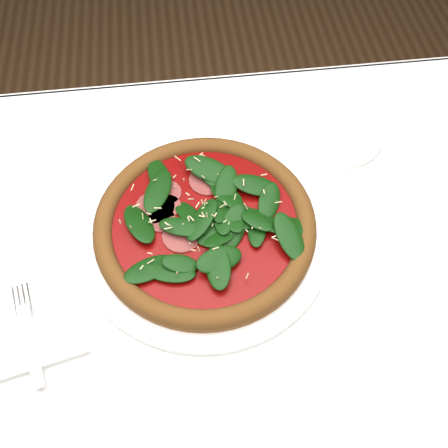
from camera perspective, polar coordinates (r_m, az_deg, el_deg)
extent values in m
plane|color=brown|center=(1.46, -3.04, -18.37)|extent=(6.00, 6.00, 0.00)
cube|color=white|center=(0.78, -5.46, -5.21)|extent=(1.20, 0.80, 0.04)
cylinder|color=#49311D|center=(1.37, 17.87, 2.90)|extent=(0.06, 0.06, 0.71)
cube|color=white|center=(1.09, -6.61, 11.47)|extent=(1.20, 0.01, 0.22)
cylinder|color=white|center=(0.78, -2.14, -0.80)|extent=(0.39, 0.39, 0.01)
torus|color=white|center=(0.77, -2.15, -0.63)|extent=(0.39, 0.39, 0.01)
cylinder|color=#945523|center=(0.77, -2.17, -0.32)|extent=(0.38, 0.38, 0.01)
torus|color=#A66226|center=(0.76, -2.19, 0.04)|extent=(0.38, 0.38, 0.03)
cylinder|color=#830405|center=(0.76, -2.19, 0.04)|extent=(0.31, 0.31, 0.00)
cylinder|color=#96423C|center=(0.76, -2.21, 0.22)|extent=(0.28, 0.28, 0.00)
ellipsoid|color=#0D380A|center=(0.75, -2.23, 0.69)|extent=(0.30, 0.30, 0.03)
cylinder|color=beige|center=(0.74, -2.25, 0.97)|extent=(0.28, 0.28, 0.00)
cube|color=white|center=(0.75, -20.99, -12.97)|extent=(0.15, 0.10, 0.01)
cube|color=silver|center=(0.74, -21.18, -12.77)|extent=(0.04, 0.12, 0.00)
cube|color=silver|center=(0.77, -22.06, -7.96)|extent=(0.04, 0.05, 0.00)
cylinder|color=white|center=(0.92, 13.12, 9.89)|extent=(0.15, 0.15, 0.01)
torus|color=white|center=(0.92, 13.16, 10.02)|extent=(0.15, 0.15, 0.01)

